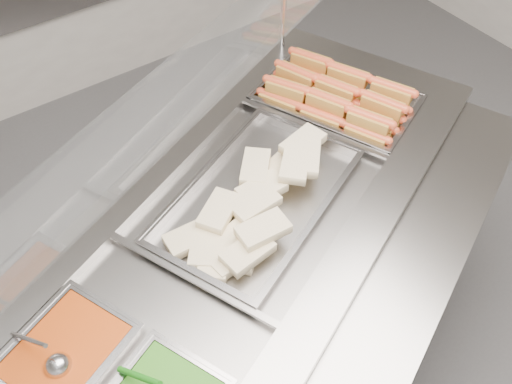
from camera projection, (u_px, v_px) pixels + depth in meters
steam_counter at (249, 285)px, 2.29m from camera, size 2.24×1.64×0.98m
tray_rail at (400, 290)px, 1.77m from camera, size 1.91×1.11×0.06m
sneeze_guard at (179, 90)px, 1.70m from camera, size 1.78×1.00×0.48m
pan_hotdogs at (336, 106)px, 2.34m from camera, size 0.58×0.70×0.11m
pan_wraps at (258, 200)px, 1.98m from camera, size 0.85×0.69×0.08m
pan_beans at (68, 357)px, 1.61m from camera, size 0.40×0.37×0.11m
hotdogs_in_buns at (335, 97)px, 2.28m from camera, size 0.49×0.62×0.13m
tortilla_wraps at (252, 208)px, 1.90m from camera, size 0.70×0.43×0.11m
ladle at (57, 364)px, 1.54m from camera, size 0.11×0.20×0.16m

